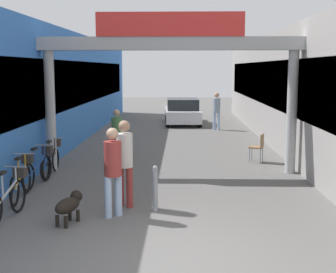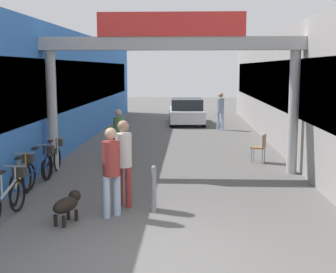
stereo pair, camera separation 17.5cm
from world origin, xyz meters
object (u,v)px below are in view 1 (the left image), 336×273
object	(u,v)px
bicycle_silver_nearest	(9,197)
bicycle_orange_second	(22,179)
pedestrian_with_dog	(113,166)
bollard_post_metal	(155,189)
bicycle_blue_third	(39,168)
parked_car_white	(182,112)
bicycle_black_farthest	(52,159)
pedestrian_companion	(125,157)
cafe_chair_wood_nearer	(259,145)
dog_on_leash	(69,205)
pedestrian_elderly_walking	(217,109)
pedestrian_carrying_crate	(117,132)

from	to	relation	value
bicycle_silver_nearest	bicycle_orange_second	distance (m)	1.43
pedestrian_with_dog	bollard_post_metal	distance (m)	1.01
bicycle_blue_third	parked_car_white	bearing A→B (deg)	74.71
bicycle_black_farthest	bollard_post_metal	xyz separation A→B (m)	(3.03, -3.32, 0.05)
pedestrian_companion	cafe_chair_wood_nearer	distance (m)	6.00
bicycle_orange_second	cafe_chair_wood_nearer	size ratio (longest dim) A/B	1.90
bicycle_orange_second	parked_car_white	world-z (taller)	parked_car_white
bicycle_blue_third	bicycle_orange_second	bearing A→B (deg)	-90.87
dog_on_leash	bicycle_black_farthest	distance (m)	4.30
bollard_post_metal	bicycle_silver_nearest	bearing A→B (deg)	-170.19
dog_on_leash	bicycle_blue_third	bearing A→B (deg)	116.65
parked_car_white	cafe_chair_wood_nearer	bearing A→B (deg)	-76.87
pedestrian_elderly_walking	bicycle_black_farthest	distance (m)	10.91
pedestrian_elderly_walking	dog_on_leash	world-z (taller)	pedestrian_elderly_walking
bicycle_silver_nearest	cafe_chair_wood_nearer	bearing A→B (deg)	44.59
bicycle_black_farthest	bicycle_blue_third	bearing A→B (deg)	-89.59
pedestrian_companion	bicycle_blue_third	distance (m)	3.03
pedestrian_elderly_walking	bollard_post_metal	world-z (taller)	pedestrian_elderly_walking
dog_on_leash	bollard_post_metal	xyz separation A→B (m)	(1.58, 0.73, 0.13)
pedestrian_companion	cafe_chair_wood_nearer	xyz separation A→B (m)	(3.57, 4.80, -0.52)
bicycle_blue_third	bicycle_silver_nearest	bearing A→B (deg)	-85.43
bicycle_blue_third	pedestrian_companion	bearing A→B (deg)	-37.04
pedestrian_with_dog	bicycle_blue_third	size ratio (longest dim) A/B	1.05
pedestrian_with_dog	dog_on_leash	world-z (taller)	pedestrian_with_dog
dog_on_leash	pedestrian_elderly_walking	bearing A→B (deg)	74.60
bicycle_black_farthest	cafe_chair_wood_nearer	bearing A→B (deg)	17.23
bicycle_blue_third	parked_car_white	xyz separation A→B (m)	(3.58, 13.11, 0.21)
pedestrian_companion	cafe_chair_wood_nearer	size ratio (longest dim) A/B	2.06
pedestrian_companion	bicycle_silver_nearest	distance (m)	2.40
pedestrian_companion	bicycle_orange_second	size ratio (longest dim) A/B	1.08
bicycle_silver_nearest	bollard_post_metal	world-z (taller)	bicycle_silver_nearest
pedestrian_companion	pedestrian_with_dog	bearing A→B (deg)	-102.07
pedestrian_elderly_walking	bicycle_orange_second	size ratio (longest dim) A/B	1.04
cafe_chair_wood_nearer	parked_car_white	world-z (taller)	parked_car_white
pedestrian_carrying_crate	bollard_post_metal	bearing A→B (deg)	-74.13
dog_on_leash	bicycle_orange_second	world-z (taller)	bicycle_orange_second
pedestrian_carrying_crate	cafe_chair_wood_nearer	size ratio (longest dim) A/B	1.83
pedestrian_elderly_walking	parked_car_white	bearing A→B (deg)	124.18
bicycle_orange_second	bicycle_blue_third	bearing A→B (deg)	89.13
bicycle_silver_nearest	cafe_chair_wood_nearer	size ratio (longest dim) A/B	1.90
pedestrian_elderly_walking	bollard_post_metal	xyz separation A→B (m)	(-2.17, -12.89, -0.52)
cafe_chair_wood_nearer	bicycle_black_farthest	bearing A→B (deg)	-162.77
bicycle_black_farthest	bicycle_orange_second	bearing A→B (deg)	-90.25
bicycle_silver_nearest	pedestrian_companion	bearing A→B (deg)	21.55
dog_on_leash	bicycle_black_farthest	world-z (taller)	bicycle_black_farthest
bicycle_blue_third	bollard_post_metal	world-z (taller)	bicycle_blue_third
pedestrian_elderly_walking	bicycle_silver_nearest	xyz separation A→B (m)	(-4.99, -13.37, -0.57)
pedestrian_companion	bicycle_black_farthest	distance (m)	3.84
pedestrian_carrying_crate	bicycle_silver_nearest	bearing A→B (deg)	-102.75
bicycle_orange_second	bollard_post_metal	size ratio (longest dim) A/B	1.75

